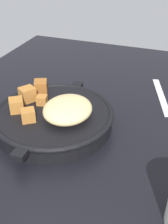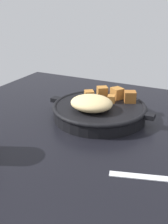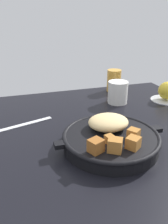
{
  "view_description": "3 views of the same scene",
  "coord_description": "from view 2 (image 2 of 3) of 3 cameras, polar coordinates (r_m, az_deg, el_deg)",
  "views": [
    {
      "loc": [
        50.09,
        15.16,
        35.89
      ],
      "look_at": [
        4.69,
        -1.48,
        4.75
      ],
      "focal_mm": 45.63,
      "sensor_mm": 36.0,
      "label": 1
    },
    {
      "loc": [
        -21.52,
        55.15,
        30.85
      ],
      "look_at": [
        5.13,
        1.29,
        5.31
      ],
      "focal_mm": 43.9,
      "sensor_mm": 36.0,
      "label": 2
    },
    {
      "loc": [
        -17.19,
        -55.8,
        32.8
      ],
      "look_at": [
        1.4,
        3.23,
        5.79
      ],
      "focal_mm": 36.84,
      "sensor_mm": 36.0,
      "label": 3
    }
  ],
  "objects": [
    {
      "name": "cast_iron_skillet",
      "position": [
        0.74,
        3.12,
        0.62
      ],
      "size": [
        29.85,
        25.5,
        7.29
      ],
      "color": "black",
      "rests_on": "ground_plane"
    },
    {
      "name": "butter_knife",
      "position": [
        0.53,
        15.74,
        -13.13
      ],
      "size": [
        18.54,
        6.98,
        0.36
      ],
      "primitive_type": "cube",
      "rotation": [
        0.0,
        0.0,
        0.29
      ],
      "color": "silver",
      "rests_on": "ground_plane"
    },
    {
      "name": "ground_plane",
      "position": [
        0.67,
        4.43,
        -5.48
      ],
      "size": [
        98.53,
        82.95,
        2.4
      ],
      "primitive_type": "cube",
      "color": "black"
    }
  ]
}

